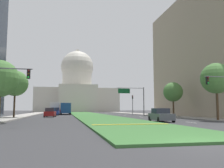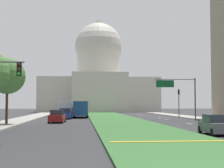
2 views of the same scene
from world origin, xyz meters
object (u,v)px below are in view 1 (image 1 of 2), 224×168
street_tree_right_near (216,78)px  sedan_midblock (50,113)px  traffic_light_far_right (133,102)px  overhead_guide_sign (134,95)px  street_tree_left_mid (15,83)px  capitol_building (77,89)px  box_truck_delivery (55,108)px  city_bus (66,108)px  street_tree_left_near (0,79)px  traffic_light_near_left (3,83)px  street_tree_right_mid (173,92)px  sedan_very_far (58,111)px  sedan_far_horizon (55,111)px  sedan_lead_stopped (161,115)px  sedan_distant (55,112)px

street_tree_right_near → sedan_midblock: size_ratio=1.68×
traffic_light_far_right → street_tree_right_near: 34.22m
overhead_guide_sign → sedan_midblock: overhead_guide_sign is taller
street_tree_left_mid → capitol_building: bearing=79.0°
sedan_midblock → box_truck_delivery: size_ratio=0.69×
traffic_light_far_right → box_truck_delivery: 20.46m
traffic_light_far_right → city_bus: traffic_light_far_right is taller
capitol_building → box_truck_delivery: (-8.26, -49.72, -9.24)m
street_tree_left_near → street_tree_left_mid: street_tree_left_mid is taller
traffic_light_far_right → capitol_building: bearing=103.0°
sedan_midblock → city_bus: city_bus is taller
street_tree_right_near → city_bus: bearing=116.4°
traffic_light_near_left → box_truck_delivery: bearing=86.0°
overhead_guide_sign → street_tree_left_near: 33.63m
traffic_light_far_right → street_tree_right_mid: street_tree_right_mid is taller
street_tree_right_near → sedan_very_far: size_ratio=1.79×
capitol_building → street_tree_left_mid: capitol_building is taller
sedan_far_horizon → box_truck_delivery: (0.09, -7.46, 0.82)m
street_tree_right_mid → box_truck_delivery: street_tree_right_mid is taller
overhead_guide_sign → sedan_lead_stopped: bearing=-99.5°
capitol_building → overhead_guide_sign: 61.47m
street_tree_right_near → box_truck_delivery: (-21.39, 36.31, -3.75)m
street_tree_left_near → street_tree_right_near: bearing=-2.1°
sedan_distant → sedan_far_horizon: 13.44m
street_tree_left_near → sedan_far_horizon: bearing=83.7°
traffic_light_far_right → street_tree_left_near: size_ratio=0.75×
traffic_light_far_right → city_bus: bearing=168.7°
sedan_midblock → sedan_distant: size_ratio=1.03×
sedan_far_horizon → box_truck_delivery: size_ratio=0.66×
overhead_guide_sign → street_tree_right_near: bearing=-82.5°
city_bus → street_tree_right_near: bearing=-63.6°
street_tree_right_near → street_tree_left_mid: bearing=152.1°
street_tree_left_mid → sedan_far_horizon: size_ratio=1.87×
sedan_midblock → box_truck_delivery: box_truck_delivery is taller
traffic_light_near_left → sedan_midblock: bearing=83.7°
sedan_very_far → street_tree_left_mid: bearing=-97.3°
sedan_lead_stopped → box_truck_delivery: size_ratio=0.70×
capitol_building → street_tree_right_near: 87.20m
street_tree_left_near → sedan_midblock: size_ratio=1.57×
street_tree_left_mid → box_truck_delivery: size_ratio=1.22×
capitol_building → sedan_distant: (-8.01, -55.70, -10.09)m
traffic_light_far_right → overhead_guide_sign: size_ratio=0.80×
traffic_light_far_right → street_tree_right_near: street_tree_right_near is taller
street_tree_right_mid → street_tree_left_near: bearing=-156.0°
overhead_guide_sign → street_tree_left_mid: bearing=-154.5°
street_tree_right_mid → sedan_very_far: size_ratio=1.53×
street_tree_right_mid → sedan_midblock: street_tree_right_mid is taller
street_tree_right_mid → overhead_guide_sign: bearing=105.2°
box_truck_delivery → traffic_light_far_right: bearing=-6.1°
street_tree_right_near → sedan_distant: street_tree_right_near is taller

